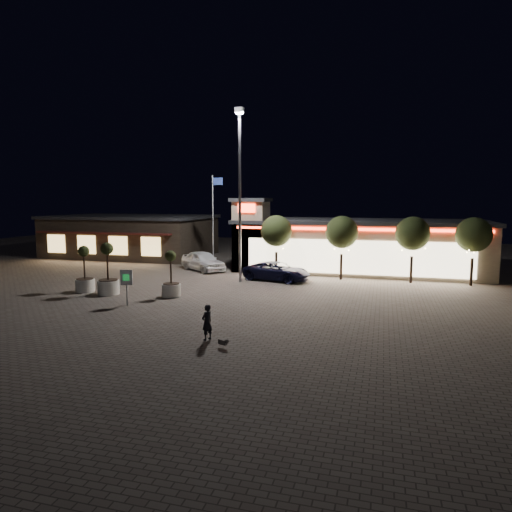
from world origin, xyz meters
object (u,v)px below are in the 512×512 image
(white_sedan, at_px, (203,261))
(valet_sign, at_px, (126,280))
(pickup_truck, at_px, (277,271))
(planter_mid, at_px, (108,278))
(pedestrian, at_px, (207,322))
(planter_left, at_px, (85,278))

(white_sedan, distance_m, valet_sign, 13.08)
(pickup_truck, bearing_deg, planter_mid, 142.71)
(valet_sign, bearing_deg, white_sedan, 93.06)
(pickup_truck, height_order, white_sedan, white_sedan)
(pickup_truck, distance_m, pedestrian, 14.94)
(pickup_truck, relative_size, planter_mid, 1.51)
(pedestrian, distance_m, planter_mid, 11.94)
(pickup_truck, relative_size, pedestrian, 3.24)
(planter_left, height_order, planter_mid, planter_mid)
(white_sedan, relative_size, valet_sign, 2.39)
(pickup_truck, distance_m, white_sedan, 7.66)
(white_sedan, height_order, pedestrian, white_sedan)
(pickup_truck, bearing_deg, planter_left, 136.22)
(pickup_truck, xyz_separation_m, planter_left, (-11.12, -7.47, 0.24))
(pedestrian, bearing_deg, planter_left, -99.32)
(planter_mid, bearing_deg, planter_left, 170.56)
(pickup_truck, distance_m, planter_mid, 12.03)
(white_sedan, distance_m, planter_mid, 10.89)
(planter_mid, bearing_deg, valet_sign, -40.37)
(valet_sign, bearing_deg, planter_mid, 139.63)
(pickup_truck, bearing_deg, valet_sign, 160.14)
(planter_left, bearing_deg, planter_mid, -9.44)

